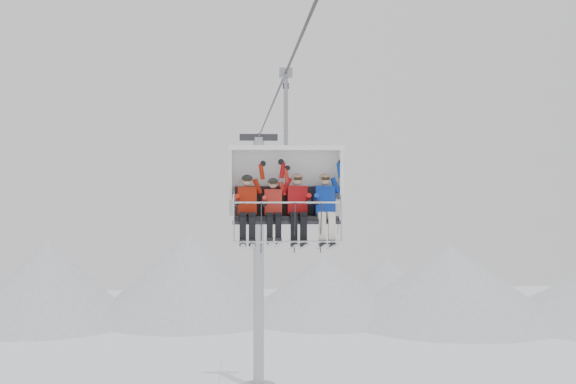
{
  "coord_description": "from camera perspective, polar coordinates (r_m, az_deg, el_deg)",
  "views": [
    {
      "loc": [
        -1.12,
        -15.87,
        10.64
      ],
      "look_at": [
        0.0,
        0.0,
        10.55
      ],
      "focal_mm": 45.0,
      "sensor_mm": 36.0,
      "label": 1
    }
  ],
  "objects": [
    {
      "name": "lift_tower_right",
      "position": [
        38.2,
        -2.34,
        -6.99
      ],
      "size": [
        2.0,
        1.8,
        13.48
      ],
      "color": "#A1A3A8",
      "rests_on": "ground"
    },
    {
      "name": "skier_far_left",
      "position": [
        16.43,
        -3.24,
        -1.1
      ],
      "size": [
        0.44,
        1.69,
        1.71
      ],
      "color": "#AE1F0B",
      "rests_on": "chairlift_carrier"
    },
    {
      "name": "skier_center_right",
      "position": [
        16.49,
        0.76,
        -1.04
      ],
      "size": [
        0.45,
        1.69,
        1.76
      ],
      "color": "#AB0F11",
      "rests_on": "chairlift_carrier"
    },
    {
      "name": "haul_cable",
      "position": [
        16.13,
        -0.0,
        9.8
      ],
      "size": [
        0.06,
        50.0,
        0.06
      ],
      "primitive_type": "cylinder",
      "rotation": [
        1.57,
        0.0,
        0.0
      ],
      "color": "#303036",
      "rests_on": "lift_tower_left"
    },
    {
      "name": "skier_far_right",
      "position": [
        16.56,
        2.97,
        -1.04
      ],
      "size": [
        0.45,
        1.69,
        1.76
      ],
      "color": "#0D33AC",
      "rests_on": "chairlift_carrier"
    },
    {
      "name": "skier_center_left",
      "position": [
        16.45,
        -1.17,
        -1.22
      ],
      "size": [
        0.4,
        1.69,
        1.59
      ],
      "color": "red",
      "rests_on": "chairlift_carrier"
    },
    {
      "name": "ridgeline",
      "position": [
        58.44,
        -4.49,
        -7.35
      ],
      "size": [
        72.0,
        21.0,
        7.0
      ],
      "color": "silver",
      "rests_on": "ground"
    },
    {
      "name": "chairlift_carrier",
      "position": [
        16.77,
        -0.21,
        0.61
      ],
      "size": [
        2.62,
        1.17,
        3.98
      ],
      "color": "black",
      "rests_on": "haul_cable"
    }
  ]
}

